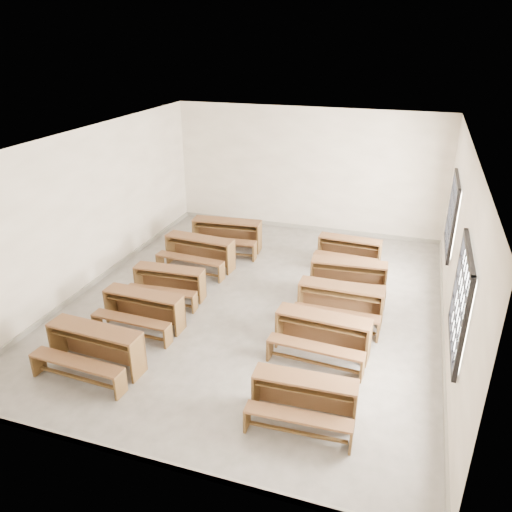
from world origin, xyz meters
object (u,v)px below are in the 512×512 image
(desk_set_4, at_px, (227,233))
(desk_set_6, at_px, (322,332))
(desk_set_2, at_px, (169,281))
(desk_set_8, at_px, (348,275))
(desk_set_0, at_px, (94,346))
(desk_set_5, at_px, (304,396))
(desk_set_1, at_px, (143,308))
(desk_set_3, at_px, (199,250))
(desk_set_9, at_px, (349,250))
(desk_set_7, at_px, (340,301))

(desk_set_4, height_order, desk_set_6, desk_set_4)
(desk_set_2, height_order, desk_set_8, desk_set_8)
(desk_set_0, bearing_deg, desk_set_6, 27.33)
(desk_set_5, bearing_deg, desk_set_2, 140.54)
(desk_set_2, height_order, desk_set_6, desk_set_6)
(desk_set_4, bearing_deg, desk_set_1, -97.44)
(desk_set_0, bearing_deg, desk_set_5, 1.54)
(desk_set_3, distance_m, desk_set_8, 3.36)
(desk_set_3, xyz_separation_m, desk_set_9, (3.17, 1.19, -0.04))
(desk_set_8, bearing_deg, desk_set_5, -94.47)
(desk_set_6, bearing_deg, desk_set_9, 94.90)
(desk_set_0, relative_size, desk_set_1, 1.08)
(desk_set_1, height_order, desk_set_5, desk_set_1)
(desk_set_6, bearing_deg, desk_set_7, 87.94)
(desk_set_3, bearing_deg, desk_set_4, 83.57)
(desk_set_9, bearing_deg, desk_set_1, -125.86)
(desk_set_4, bearing_deg, desk_set_0, -97.93)
(desk_set_3, distance_m, desk_set_5, 5.20)
(desk_set_1, bearing_deg, desk_set_4, 89.36)
(desk_set_1, relative_size, desk_set_6, 0.94)
(desk_set_0, bearing_deg, desk_set_3, 92.62)
(desk_set_3, bearing_deg, desk_set_0, -86.09)
(desk_set_0, distance_m, desk_set_6, 3.62)
(desk_set_1, bearing_deg, desk_set_3, 93.15)
(desk_set_5, xyz_separation_m, desk_set_7, (0.04, 2.71, 0.03))
(desk_set_0, height_order, desk_set_5, desk_set_0)
(desk_set_8, bearing_deg, desk_set_1, -147.84)
(desk_set_5, height_order, desk_set_7, desk_set_7)
(desk_set_5, xyz_separation_m, desk_set_8, (0.02, 3.82, 0.02))
(desk_set_4, relative_size, desk_set_8, 1.10)
(desk_set_3, relative_size, desk_set_4, 0.95)
(desk_set_0, relative_size, desk_set_6, 1.01)
(desk_set_1, relative_size, desk_set_8, 0.95)
(desk_set_5, distance_m, desk_set_9, 5.19)
(desk_set_0, relative_size, desk_set_8, 1.02)
(desk_set_7, bearing_deg, desk_set_0, -141.85)
(desk_set_6, bearing_deg, desk_set_8, 91.13)
(desk_set_1, xyz_separation_m, desk_set_8, (3.29, 2.41, 0.01))
(desk_set_6, xyz_separation_m, desk_set_7, (0.11, 1.13, -0.00))
(desk_set_1, relative_size, desk_set_3, 0.91)
(desk_set_2, xyz_separation_m, desk_set_4, (0.21, 2.62, 0.07))
(desk_set_0, height_order, desk_set_1, desk_set_0)
(desk_set_3, bearing_deg, desk_set_5, -45.84)
(desk_set_0, height_order, desk_set_6, desk_set_0)
(desk_set_9, bearing_deg, desk_set_7, -81.72)
(desk_set_3, height_order, desk_set_4, desk_set_4)
(desk_set_0, height_order, desk_set_4, desk_set_4)
(desk_set_1, distance_m, desk_set_2, 1.12)
(desk_set_2, xyz_separation_m, desk_set_9, (3.16, 2.66, -0.00))
(desk_set_4, height_order, desk_set_8, desk_set_4)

